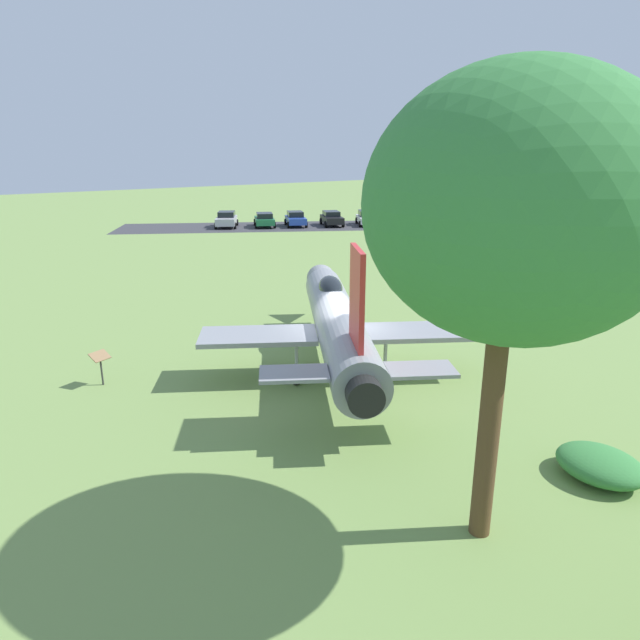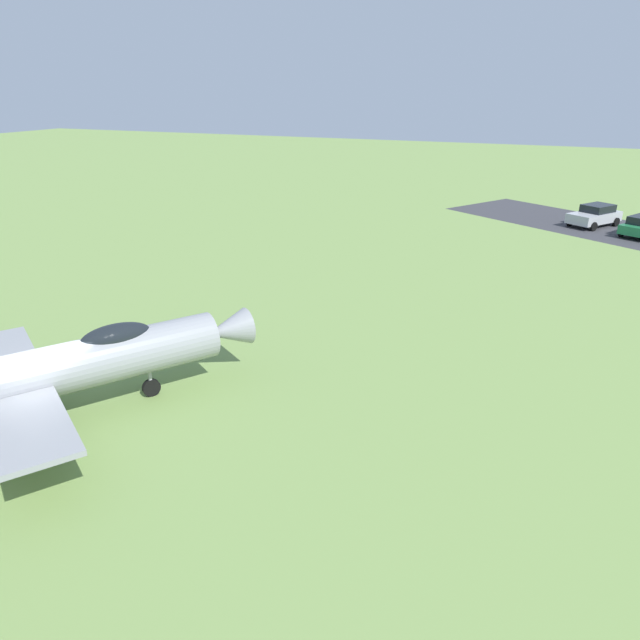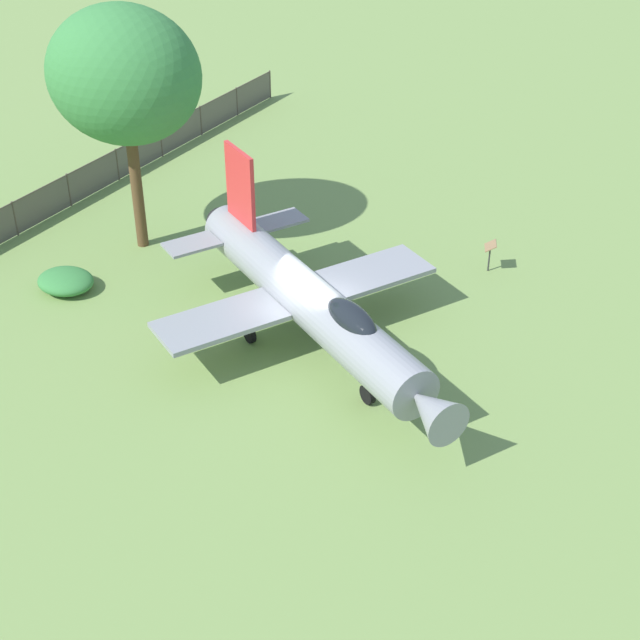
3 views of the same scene
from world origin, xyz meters
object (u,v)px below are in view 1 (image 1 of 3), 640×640
object	(u,v)px
info_plaque	(100,361)
parked_car_red	(405,217)
display_jet	(337,319)
shrub_near_fence	(600,465)
parked_car_green	(264,219)
parked_car_black	(332,218)
parked_car_silver	(227,219)
parked_car_white	(367,218)
parked_car_blue	(296,219)
shade_tree	(511,208)

from	to	relation	value
info_plaque	parked_car_red	world-z (taller)	parked_car_red
parked_car_red	display_jet	bearing A→B (deg)	-17.34
shrub_near_fence	parked_car_green	world-z (taller)	parked_car_green
parked_car_red	shrub_near_fence	bearing A→B (deg)	-8.42
parked_car_black	parked_car_silver	bearing A→B (deg)	-93.08
parked_car_white	parked_car_silver	xyz separation A→B (m)	(-7.61, -12.37, 0.04)
shrub_near_fence	parked_car_blue	bearing A→B (deg)	152.91
display_jet	parked_car_white	xyz separation A→B (m)	(-28.47, 28.02, -1.00)
shrub_near_fence	parked_car_black	bearing A→B (deg)	148.30
parked_car_blue	parked_car_green	xyz separation A→B (m)	(-1.54, -2.81, -0.02)
shade_tree	parked_car_white	xyz separation A→B (m)	(-37.20, 31.54, -5.70)
parked_car_white	info_plaque	bearing A→B (deg)	-19.68
info_plaque	parked_car_silver	distance (m)	39.75
parked_car_black	parked_car_blue	world-z (taller)	parked_car_blue
shrub_near_fence	parked_car_black	size ratio (longest dim) A/B	0.44
parked_car_red	parked_car_white	size ratio (longest dim) A/B	0.96
shrub_near_fence	parked_car_silver	bearing A→B (deg)	161.33
parked_car_black	parked_car_white	bearing A→B (deg)	87.34
parked_car_green	parked_car_silver	world-z (taller)	parked_car_silver
parked_car_white	parked_car_black	size ratio (longest dim) A/B	1.03
info_plaque	parked_car_blue	size ratio (longest dim) A/B	0.26
parked_car_white	parked_car_green	world-z (taller)	parked_car_white
display_jet	parked_car_white	size ratio (longest dim) A/B	2.57
parked_car_white	parked_car_green	bearing A→B (deg)	-85.75
parked_car_red	parked_car_black	xyz separation A→B (m)	(-4.11, -6.66, 0.01)
display_jet	info_plaque	bearing A→B (deg)	97.50
parked_car_white	parked_car_black	xyz separation A→B (m)	(-1.94, -3.19, 0.00)
display_jet	parked_car_green	world-z (taller)	display_jet
parked_car_red	parked_car_green	bearing A→B (deg)	-88.24
shrub_near_fence	parked_car_silver	xyz separation A→B (m)	(-45.37, 15.33, 0.46)
parked_car_green	parked_car_silver	distance (m)	3.84
parked_car_red	parked_car_white	distance (m)	4.10
parked_car_red	parked_car_silver	distance (m)	18.63
info_plaque	parked_car_red	distance (m)	44.85
parked_car_green	parked_car_blue	bearing A→B (deg)	-89.38
parked_car_black	parked_car_silver	distance (m)	10.80
display_jet	parked_car_black	distance (m)	39.27
parked_car_white	display_jet	bearing A→B (deg)	-9.62
parked_car_red	parked_car_white	xyz separation A→B (m)	(-2.17, -3.48, 0.00)
display_jet	shrub_near_fence	xyz separation A→B (m)	(9.29, 0.32, -1.42)
display_jet	parked_car_red	bearing A→B (deg)	-16.49
shrub_near_fence	parked_car_black	distance (m)	46.66
shrub_near_fence	display_jet	bearing A→B (deg)	-178.05
display_jet	shrub_near_fence	distance (m)	9.40
shrub_near_fence	parked_car_white	size ratio (longest dim) A/B	0.43
parked_car_green	parked_car_silver	xyz separation A→B (m)	(-2.16, -3.18, 0.05)
display_jet	parked_car_blue	distance (m)	38.96
parked_car_blue	parked_car_silver	size ratio (longest dim) A/B	0.97
info_plaque	parked_car_red	size ratio (longest dim) A/B	0.25
parked_car_white	parked_car_blue	size ratio (longest dim) A/B	1.07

